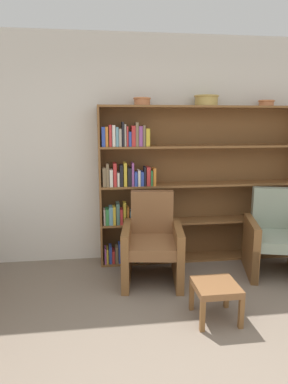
{
  "coord_description": "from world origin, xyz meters",
  "views": [
    {
      "loc": [
        -0.7,
        -1.71,
        1.74
      ],
      "look_at": [
        -0.2,
        2.05,
        0.95
      ],
      "focal_mm": 32.0,
      "sensor_mm": 36.0,
      "label": 1
    }
  ],
  "objects_px": {
    "bowl_cream": "(266,103)",
    "armchair_leather": "(152,244)",
    "bowl_slate": "(206,100)",
    "armchair_cushioned": "(275,238)",
    "footstool": "(216,290)",
    "bookshelf": "(182,185)",
    "bowl_sage": "(142,101)"
  },
  "relations": [
    {
      "from": "armchair_leather",
      "to": "footstool",
      "type": "xyz_separation_m",
      "value": [
        0.44,
        -0.86,
        -0.14
      ]
    },
    {
      "from": "bookshelf",
      "to": "armchair_leather",
      "type": "distance_m",
      "value": 0.89
    },
    {
      "from": "bookshelf",
      "to": "bowl_slate",
      "type": "height_order",
      "value": "bowl_slate"
    },
    {
      "from": "bowl_sage",
      "to": "footstool",
      "type": "relative_size",
      "value": 0.55
    },
    {
      "from": "bowl_cream",
      "to": "bookshelf",
      "type": "bearing_deg",
      "value": 178.82
    },
    {
      "from": "bowl_sage",
      "to": "footstool",
      "type": "height_order",
      "value": "bowl_sage"
    },
    {
      "from": "bowl_slate",
      "to": "footstool",
      "type": "distance_m",
      "value": 2.21
    },
    {
      "from": "armchair_leather",
      "to": "armchair_cushioned",
      "type": "xyz_separation_m",
      "value": [
        1.44,
        -0.0,
        0.0
      ]
    },
    {
      "from": "bowl_cream",
      "to": "bowl_slate",
      "type": "bearing_deg",
      "value": 180.0
    },
    {
      "from": "bowl_sage",
      "to": "armchair_leather",
      "type": "height_order",
      "value": "bowl_sage"
    },
    {
      "from": "bookshelf",
      "to": "armchair_leather",
      "type": "xyz_separation_m",
      "value": [
        -0.46,
        -0.54,
        -0.54
      ]
    },
    {
      "from": "bowl_slate",
      "to": "bowl_cream",
      "type": "xyz_separation_m",
      "value": [
        0.75,
        0.0,
        -0.03
      ]
    },
    {
      "from": "bowl_sage",
      "to": "armchair_cushioned",
      "type": "relative_size",
      "value": 0.22
    },
    {
      "from": "bowl_slate",
      "to": "bookshelf",
      "type": "bearing_deg",
      "value": 175.5
    },
    {
      "from": "bowl_slate",
      "to": "bowl_cream",
      "type": "distance_m",
      "value": 0.76
    },
    {
      "from": "bowl_cream",
      "to": "armchair_leather",
      "type": "relative_size",
      "value": 0.2
    },
    {
      "from": "armchair_cushioned",
      "to": "bowl_slate",
      "type": "bearing_deg",
      "value": -21.22
    },
    {
      "from": "bowl_cream",
      "to": "footstool",
      "type": "bearing_deg",
      "value": -127.08
    },
    {
      "from": "bowl_slate",
      "to": "armchair_leather",
      "type": "relative_size",
      "value": 0.3
    },
    {
      "from": "bowl_slate",
      "to": "armchair_cushioned",
      "type": "xyz_separation_m",
      "value": [
        0.72,
        -0.52,
        -1.57
      ]
    },
    {
      "from": "footstool",
      "to": "bowl_cream",
      "type": "bearing_deg",
      "value": 52.92
    },
    {
      "from": "bowl_sage",
      "to": "bowl_cream",
      "type": "height_order",
      "value": "bowl_sage"
    },
    {
      "from": "bookshelf",
      "to": "bowl_sage",
      "type": "bearing_deg",
      "value": -177.59
    },
    {
      "from": "bookshelf",
      "to": "bowl_slate",
      "type": "distance_m",
      "value": 1.06
    },
    {
      "from": "bowl_cream",
      "to": "armchair_cushioned",
      "type": "distance_m",
      "value": 1.63
    },
    {
      "from": "bowl_slate",
      "to": "armchair_cushioned",
      "type": "relative_size",
      "value": 0.3
    },
    {
      "from": "bookshelf",
      "to": "armchair_cushioned",
      "type": "bearing_deg",
      "value": -28.85
    },
    {
      "from": "bookshelf",
      "to": "bowl_sage",
      "type": "xyz_separation_m",
      "value": [
        -0.5,
        -0.02,
        1.01
      ]
    },
    {
      "from": "bookshelf",
      "to": "bowl_cream",
      "type": "height_order",
      "value": "bowl_cream"
    },
    {
      "from": "bowl_slate",
      "to": "armchair_leather",
      "type": "distance_m",
      "value": 1.81
    },
    {
      "from": "armchair_cushioned",
      "to": "footstool",
      "type": "bearing_deg",
      "value": 55.21
    },
    {
      "from": "bowl_slate",
      "to": "bowl_cream",
      "type": "bearing_deg",
      "value": 0.0
    }
  ]
}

